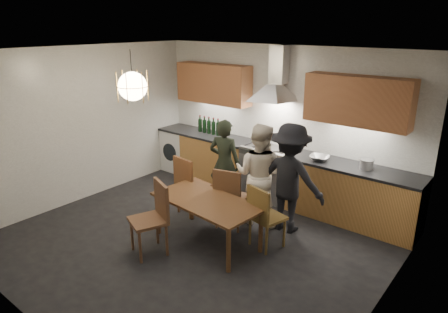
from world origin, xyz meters
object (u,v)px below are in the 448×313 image
Objects in this scene: mixing_bowl at (319,158)px; chair_front at (154,213)px; person_right at (290,178)px; stock_pot at (367,164)px; chair_back_left at (189,182)px; wine_bottles at (209,125)px; person_mid at (259,174)px; person_left at (225,163)px; dining_table at (207,205)px.

chair_front is at bearing -115.46° from mixing_bowl.
person_right reaches higher than stock_pot.
wine_bottles is at bearing -52.97° from chair_back_left.
person_mid is at bearing -123.72° from mixing_bowl.
wine_bottles is (-1.03, 0.80, 0.32)m from person_left.
chair_back_left reaches higher than dining_table.
chair_front is at bearing 52.44° from person_right.
chair_front reaches higher than mixing_bowl.
dining_table is 0.98× the size of person_right.
person_right is (0.68, 1.04, 0.24)m from dining_table.
mixing_bowl is at bearing -167.21° from person_left.
chair_back_left is 0.70m from person_left.
dining_table is 1.00m from person_mid.
person_right is at bearing 162.21° from person_left.
mixing_bowl is at bearing 86.72° from chair_front.
person_left reaches higher than mixing_bowl.
dining_table is 1.62× the size of chair_front.
dining_table is at bearing 52.21° from person_right.
stock_pot is at bearing 5.97° from mixing_bowl.
stock_pot is at bearing -0.83° from wine_bottles.
dining_table is at bearing -128.09° from stock_pot.
stock_pot is (0.71, 0.07, 0.03)m from mixing_bowl.
stock_pot is at bearing 75.37° from chair_front.
chair_front is 0.61× the size of person_right.
chair_front is 2.86m from wine_bottles.
stock_pot reaches higher than dining_table.
chair_front reaches higher than chair_back_left.
person_mid is at bearing 91.70° from chair_front.
person_left is at bearing -153.12° from mixing_bowl.
person_right is at bearing 174.64° from person_mid.
dining_table is 1.26m from person_right.
person_right reaches higher than chair_front.
wine_bottles reaches higher than stock_pot.
wine_bottles is (-1.82, 0.96, 0.28)m from person_mid.
chair_front is 2.70m from mixing_bowl.
chair_front is (0.41, -1.09, 0.01)m from chair_back_left.
stock_pot is (0.79, 0.84, 0.16)m from person_right.
person_left is at bearing -159.80° from stock_pot.
chair_front is 0.63× the size of person_mid.
mixing_bowl is at bearing 71.90° from dining_table.
person_mid is 0.96× the size of person_right.
dining_table is at bearing 64.03° from person_mid.
person_right is at bearing -96.07° from mixing_bowl.
person_right reaches higher than mixing_bowl.
dining_table is at bearing 156.34° from chair_back_left.
person_left reaches higher than chair_back_left.
chair_back_left is at bearing 15.95° from person_right.
wine_bottles is at bearing -25.66° from person_right.
person_left is 4.84× the size of mixing_bowl.
stock_pot reaches higher than mixing_bowl.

